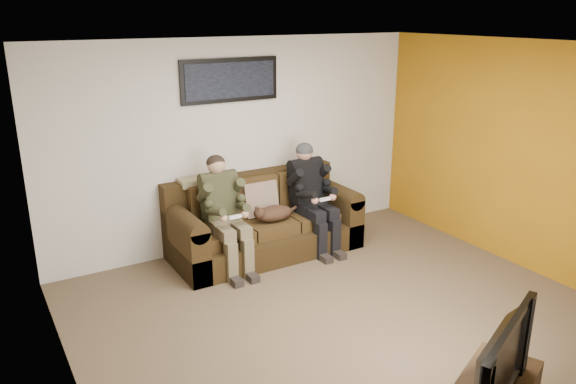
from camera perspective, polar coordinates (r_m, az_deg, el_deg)
floor at (r=5.73m, az=5.70°, el=-12.42°), size 5.00×5.00×0.00m
ceiling at (r=4.96m, az=6.64°, el=14.51°), size 5.00×5.00×0.00m
wall_back at (r=7.06m, az=-4.82°, el=4.88°), size 5.00×0.00×5.00m
wall_front at (r=3.78m, az=27.10°, el=-9.00°), size 5.00×0.00×5.00m
wall_left at (r=4.28m, az=-21.98°, el=-5.19°), size 0.00×4.50×4.50m
wall_right at (r=6.94m, az=22.99°, el=3.28°), size 0.00×4.50×4.50m
accent_wall_right at (r=6.93m, az=22.94°, el=3.27°), size 0.00×4.50×4.50m
sofa at (r=7.01m, az=-2.64°, el=-3.24°), size 2.31×1.00×0.95m
throw_pillow at (r=6.94m, az=-2.85°, el=-0.70°), size 0.44×0.21×0.44m
throw_blanket at (r=6.79m, az=-9.10°, el=1.10°), size 0.47×0.23×0.08m
person_left at (r=6.47m, az=-6.55°, el=-1.51°), size 0.51×0.87×1.32m
person_right at (r=7.00m, az=2.37°, el=0.16°), size 0.51×0.86×1.33m
cat at (r=6.76m, az=-1.53°, el=-2.17°), size 0.66×0.26×0.24m
framed_poster at (r=6.84m, az=-5.90°, el=11.24°), size 1.25×0.05×0.52m
television at (r=3.97m, az=19.75°, el=-15.89°), size 1.02×0.55×0.61m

